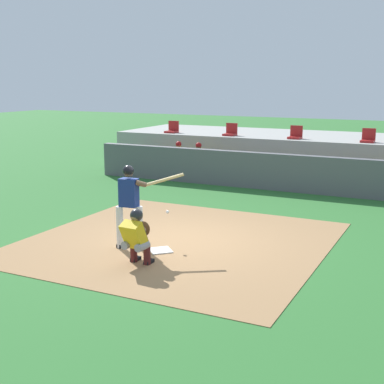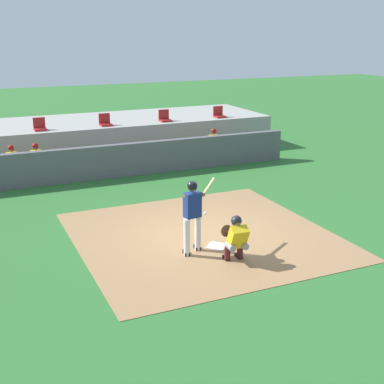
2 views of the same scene
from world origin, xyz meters
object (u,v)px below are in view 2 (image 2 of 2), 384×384
at_px(catcher_crouched, 235,237).
at_px(stadium_seat_1, 40,127).
at_px(stadium_seat_2, 105,122).
at_px(stadium_seat_3, 165,118).
at_px(home_plate, 217,246).
at_px(dugout_player_0, 13,163).
at_px(batter_at_plate, 193,212).
at_px(dugout_player_2, 215,144).
at_px(dugout_player_1, 37,161).
at_px(stadium_seat_4, 219,114).

relative_size(catcher_crouched, stadium_seat_1, 3.72).
distance_m(stadium_seat_2, stadium_seat_3, 2.60).
distance_m(home_plate, dugout_player_0, 9.06).
xyz_separation_m(home_plate, stadium_seat_1, (-2.60, 10.18, 1.51)).
height_order(batter_at_plate, stadium_seat_1, stadium_seat_1).
height_order(dugout_player_0, stadium_seat_2, stadium_seat_2).
height_order(dugout_player_0, dugout_player_2, same).
height_order(batter_at_plate, dugout_player_0, batter_at_plate).
relative_size(batter_at_plate, stadium_seat_3, 3.76).
distance_m(dugout_player_1, dugout_player_2, 7.07).
bearing_deg(stadium_seat_2, home_plate, -90.00).
xyz_separation_m(dugout_player_0, stadium_seat_2, (3.91, 2.03, 0.86)).
bearing_deg(stadium_seat_2, stadium_seat_4, 0.00).
xyz_separation_m(dugout_player_0, dugout_player_2, (7.90, 0.00, 0.00)).
height_order(dugout_player_2, stadium_seat_2, stadium_seat_2).
distance_m(stadium_seat_1, stadium_seat_3, 5.20).
bearing_deg(batter_at_plate, stadium_seat_4, 60.18).
bearing_deg(dugout_player_1, catcher_crouched, -71.21).
bearing_deg(dugout_player_2, stadium_seat_2, 152.98).
bearing_deg(batter_at_plate, dugout_player_0, 111.48).
bearing_deg(stadium_seat_4, stadium_seat_3, 180.00).
bearing_deg(home_plate, catcher_crouched, -89.60).
distance_m(dugout_player_0, stadium_seat_2, 4.49).
height_order(batter_at_plate, dugout_player_1, batter_at_plate).
relative_size(home_plate, catcher_crouched, 0.25).
distance_m(dugout_player_0, stadium_seat_1, 2.57).
distance_m(batter_at_plate, stadium_seat_3, 10.77).
relative_size(home_plate, stadium_seat_4, 0.92).
bearing_deg(stadium_seat_3, stadium_seat_1, 180.00).
height_order(home_plate, catcher_crouched, catcher_crouched).
height_order(catcher_crouched, stadium_seat_1, stadium_seat_1).
xyz_separation_m(dugout_player_0, stadium_seat_3, (6.51, 2.03, 0.86)).
xyz_separation_m(dugout_player_2, stadium_seat_4, (1.21, 2.03, 0.86)).
distance_m(dugout_player_1, stadium_seat_4, 8.57).
bearing_deg(stadium_seat_3, catcher_crouched, -103.15).
bearing_deg(stadium_seat_3, dugout_player_0, -162.64).
xyz_separation_m(dugout_player_2, stadium_seat_2, (-3.99, 2.03, 0.86)).
bearing_deg(catcher_crouched, stadium_seat_4, 64.93).
bearing_deg(stadium_seat_4, stadium_seat_1, 180.00).
height_order(dugout_player_2, stadium_seat_4, stadium_seat_4).
xyz_separation_m(catcher_crouched, stadium_seat_2, (-0.01, 11.10, 0.93)).
height_order(catcher_crouched, dugout_player_2, dugout_player_2).
xyz_separation_m(home_plate, batter_at_plate, (-0.67, -0.07, 1.01)).
height_order(home_plate, dugout_player_0, dugout_player_0).
relative_size(home_plate, dugout_player_2, 0.34).
bearing_deg(batter_at_plate, dugout_player_1, 106.30).
distance_m(dugout_player_0, stadium_seat_4, 9.37).
xyz_separation_m(batter_at_plate, stadium_seat_4, (5.87, 10.25, 0.50)).
distance_m(home_plate, catcher_crouched, 1.09).
bearing_deg(stadium_seat_4, dugout_player_2, -120.73).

